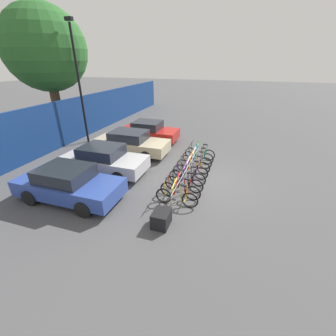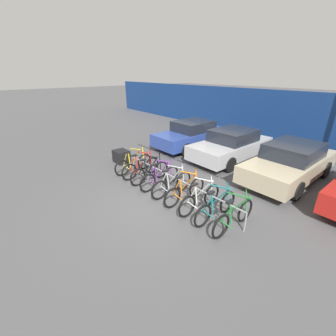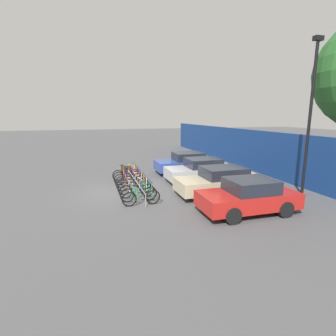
{
  "view_description": "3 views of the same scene",
  "coord_description": "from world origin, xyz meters",
  "px_view_note": "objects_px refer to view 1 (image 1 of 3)",
  "views": [
    {
      "loc": [
        -9.47,
        -1.42,
        5.13
      ],
      "look_at": [
        -1.37,
        1.22,
        1.03
      ],
      "focal_mm": 24.0,
      "sensor_mm": 36.0,
      "label": 1
    },
    {
      "loc": [
        4.87,
        -3.83,
        3.76
      ],
      "look_at": [
        -0.52,
        0.74,
        0.74
      ],
      "focal_mm": 24.0,
      "sensor_mm": 36.0,
      "label": 2
    },
    {
      "loc": [
        13.13,
        -1.46,
        3.91
      ],
      "look_at": [
        1.24,
        2.07,
        1.37
      ],
      "focal_mm": 28.0,
      "sensor_mm": 36.0,
      "label": 3
    }
  ],
  "objects_px": {
    "bicycle_white": "(196,161)",
    "bicycle_teal": "(198,157)",
    "bicycle_purple": "(187,177)",
    "bicycle_orange": "(193,166)",
    "cargo_crate": "(161,219)",
    "car_blue": "(69,184)",
    "bicycle_yellow": "(177,197)",
    "lamp_post": "(79,80)",
    "bicycle_green": "(200,153)",
    "bicycle_silver": "(190,171)",
    "tree_behind_hoarding": "(45,50)",
    "car_beige": "(131,143)",
    "bike_rack": "(187,168)",
    "bicycle_black": "(184,183)",
    "car_silver": "(104,160)",
    "car_red": "(149,132)",
    "bicycle_red": "(180,190)"
  },
  "relations": [
    {
      "from": "bicycle_white",
      "to": "bicycle_teal",
      "type": "bearing_deg",
      "value": -3.66
    },
    {
      "from": "bicycle_purple",
      "to": "bicycle_orange",
      "type": "height_order",
      "value": "same"
    },
    {
      "from": "bicycle_teal",
      "to": "cargo_crate",
      "type": "distance_m",
      "value": 5.46
    },
    {
      "from": "bicycle_white",
      "to": "bicycle_teal",
      "type": "distance_m",
      "value": 0.58
    },
    {
      "from": "bicycle_orange",
      "to": "car_blue",
      "type": "height_order",
      "value": "car_blue"
    },
    {
      "from": "bicycle_yellow",
      "to": "car_blue",
      "type": "bearing_deg",
      "value": 105.54
    },
    {
      "from": "bicycle_teal",
      "to": "lamp_post",
      "type": "xyz_separation_m",
      "value": [
        1.27,
        7.97,
        3.65
      ]
    },
    {
      "from": "car_blue",
      "to": "bicycle_green",
      "type": "bearing_deg",
      "value": -37.01
    },
    {
      "from": "bicycle_purple",
      "to": "bicycle_silver",
      "type": "bearing_deg",
      "value": 1.94
    },
    {
      "from": "bicycle_purple",
      "to": "bicycle_orange",
      "type": "bearing_deg",
      "value": 1.94
    },
    {
      "from": "lamp_post",
      "to": "tree_behind_hoarding",
      "type": "height_order",
      "value": "tree_behind_hoarding"
    },
    {
      "from": "lamp_post",
      "to": "cargo_crate",
      "type": "relative_size",
      "value": 10.48
    },
    {
      "from": "car_blue",
      "to": "car_beige",
      "type": "bearing_deg",
      "value": -1.47
    },
    {
      "from": "bike_rack",
      "to": "lamp_post",
      "type": "height_order",
      "value": "lamp_post"
    },
    {
      "from": "bicycle_black",
      "to": "bicycle_white",
      "type": "bearing_deg",
      "value": -1.87
    },
    {
      "from": "car_silver",
      "to": "lamp_post",
      "type": "relative_size",
      "value": 0.57
    },
    {
      "from": "bicycle_yellow",
      "to": "bicycle_silver",
      "type": "height_order",
      "value": "same"
    },
    {
      "from": "bicycle_silver",
      "to": "cargo_crate",
      "type": "distance_m",
      "value": 3.65
    },
    {
      "from": "bicycle_yellow",
      "to": "car_silver",
      "type": "height_order",
      "value": "car_silver"
    },
    {
      "from": "bicycle_silver",
      "to": "car_blue",
      "type": "relative_size",
      "value": 0.4
    },
    {
      "from": "bicycle_teal",
      "to": "car_silver",
      "type": "xyz_separation_m",
      "value": [
        -2.52,
        4.22,
        0.31
      ]
    },
    {
      "from": "car_blue",
      "to": "bicycle_black",
      "type": "bearing_deg",
      "value": -64.87
    },
    {
      "from": "bike_rack",
      "to": "bicycle_orange",
      "type": "height_order",
      "value": "bicycle_orange"
    },
    {
      "from": "bike_rack",
      "to": "bicycle_orange",
      "type": "bearing_deg",
      "value": -14.03
    },
    {
      "from": "bicycle_black",
      "to": "bicycle_orange",
      "type": "bearing_deg",
      "value": -1.87
    },
    {
      "from": "bike_rack",
      "to": "car_silver",
      "type": "height_order",
      "value": "car_silver"
    },
    {
      "from": "bike_rack",
      "to": "bicycle_green",
      "type": "bearing_deg",
      "value": -3.59
    },
    {
      "from": "bicycle_teal",
      "to": "car_blue",
      "type": "distance_m",
      "value": 6.59
    },
    {
      "from": "bicycle_teal",
      "to": "bicycle_green",
      "type": "relative_size",
      "value": 1.0
    },
    {
      "from": "bicycle_yellow",
      "to": "car_silver",
      "type": "distance_m",
      "value": 4.54
    },
    {
      "from": "car_blue",
      "to": "cargo_crate",
      "type": "bearing_deg",
      "value": -95.92
    },
    {
      "from": "bicycle_orange",
      "to": "bicycle_green",
      "type": "height_order",
      "value": "same"
    },
    {
      "from": "bicycle_white",
      "to": "bicycle_orange",
      "type": "bearing_deg",
      "value": 176.34
    },
    {
      "from": "car_red",
      "to": "car_blue",
      "type": "bearing_deg",
      "value": 178.02
    },
    {
      "from": "bicycle_teal",
      "to": "car_blue",
      "type": "xyz_separation_m",
      "value": [
        -5.04,
        4.23,
        0.31
      ]
    },
    {
      "from": "car_blue",
      "to": "car_beige",
      "type": "height_order",
      "value": "same"
    },
    {
      "from": "car_red",
      "to": "lamp_post",
      "type": "relative_size",
      "value": 0.54
    },
    {
      "from": "bicycle_red",
      "to": "bicycle_purple",
      "type": "bearing_deg",
      "value": -2.8
    },
    {
      "from": "bicycle_teal",
      "to": "car_red",
      "type": "xyz_separation_m",
      "value": [
        2.66,
        3.97,
        0.31
      ]
    },
    {
      "from": "bicycle_green",
      "to": "bicycle_orange",
      "type": "bearing_deg",
      "value": 179.48
    },
    {
      "from": "bicycle_green",
      "to": "cargo_crate",
      "type": "xyz_separation_m",
      "value": [
        -6.04,
        0.17,
        -0.1
      ]
    },
    {
      "from": "bike_rack",
      "to": "bicycle_red",
      "type": "xyz_separation_m",
      "value": [
        -1.84,
        -0.15,
        -0.12
      ]
    },
    {
      "from": "car_silver",
      "to": "lamp_post",
      "type": "height_order",
      "value": "lamp_post"
    },
    {
      "from": "bicycle_black",
      "to": "bicycle_green",
      "type": "relative_size",
      "value": 1.0
    },
    {
      "from": "car_red",
      "to": "bicycle_black",
      "type": "bearing_deg",
      "value": -145.2
    },
    {
      "from": "bicycle_orange",
      "to": "lamp_post",
      "type": "bearing_deg",
      "value": 72.37
    },
    {
      "from": "bike_rack",
      "to": "bicycle_purple",
      "type": "bearing_deg",
      "value": -167.24
    },
    {
      "from": "bicycle_silver",
      "to": "bicycle_teal",
      "type": "distance_m",
      "value": 1.81
    },
    {
      "from": "bicycle_teal",
      "to": "lamp_post",
      "type": "relative_size",
      "value": 0.23
    },
    {
      "from": "bicycle_teal",
      "to": "car_silver",
      "type": "bearing_deg",
      "value": 119.39
    }
  ]
}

